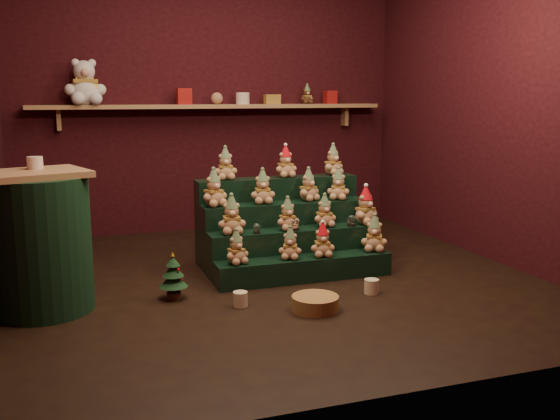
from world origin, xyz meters
name	(u,v)px	position (x,y,z in m)	size (l,w,h in m)	color
ground	(271,279)	(0.00, 0.00, 0.00)	(4.00, 4.00, 0.00)	black
back_wall	(210,96)	(0.00, 2.05, 1.40)	(4.00, 0.10, 2.80)	black
front_wall	(419,98)	(0.00, -2.05, 1.40)	(4.00, 0.10, 2.80)	black
right_wall	(502,97)	(2.05, 0.00, 1.40)	(0.10, 4.00, 2.80)	black
back_shelf	(214,107)	(0.00, 1.87, 1.29)	(3.60, 0.26, 0.24)	#A88254
riser_tier_front	(304,269)	(0.24, -0.09, 0.09)	(1.40, 0.22, 0.18)	black
riser_tier_midfront	(295,251)	(0.24, 0.13, 0.18)	(1.40, 0.22, 0.36)	black
riser_tier_midback	(286,234)	(0.24, 0.35, 0.27)	(1.40, 0.22, 0.54)	black
riser_tier_back	(277,219)	(0.24, 0.57, 0.36)	(1.40, 0.22, 0.72)	black
teddy_0	(236,247)	(-0.31, -0.10, 0.31)	(0.18, 0.16, 0.26)	tan
teddy_1	(290,243)	(0.12, -0.10, 0.30)	(0.18, 0.16, 0.25)	tan
teddy_2	(322,240)	(0.38, -0.11, 0.31)	(0.19, 0.17, 0.26)	tan
teddy_3	(374,233)	(0.84, -0.09, 0.33)	(0.21, 0.19, 0.29)	tan
teddy_4	(232,215)	(-0.28, 0.12, 0.51)	(0.21, 0.19, 0.30)	tan
teddy_5	(288,214)	(0.17, 0.11, 0.49)	(0.18, 0.17, 0.26)	tan
teddy_6	(324,211)	(0.50, 0.13, 0.49)	(0.19, 0.17, 0.26)	tan
teddy_7	(365,206)	(0.86, 0.12, 0.51)	(0.22, 0.20, 0.31)	tan
teddy_8	(214,188)	(-0.36, 0.35, 0.69)	(0.21, 0.19, 0.30)	tan
teddy_9	(263,187)	(0.04, 0.35, 0.68)	(0.20, 0.18, 0.28)	tan
teddy_10	(308,185)	(0.45, 0.36, 0.68)	(0.19, 0.17, 0.27)	tan
teddy_11	(339,184)	(0.71, 0.34, 0.67)	(0.19, 0.17, 0.26)	tan
teddy_12	(225,164)	(-0.21, 0.58, 0.85)	(0.19, 0.17, 0.27)	tan
teddy_13	(286,162)	(0.32, 0.57, 0.85)	(0.19, 0.17, 0.27)	tan
teddy_14	(333,160)	(0.76, 0.58, 0.85)	(0.19, 0.17, 0.27)	tan
snow_globe_a	(257,228)	(-0.10, 0.07, 0.40)	(0.06, 0.06, 0.08)	black
snow_globe_b	(295,225)	(0.22, 0.07, 0.41)	(0.07, 0.07, 0.09)	black
snow_globe_c	(351,221)	(0.71, 0.07, 0.41)	(0.07, 0.07, 0.09)	black
side_table	(40,243)	(-1.65, -0.17, 0.46)	(0.74, 0.67, 0.94)	#A88254
table_ornament	(35,163)	(-1.65, -0.07, 0.98)	(0.10, 0.10, 0.08)	beige
mini_christmas_tree	(173,276)	(-0.80, -0.22, 0.17)	(0.20, 0.20, 0.34)	#402817
mug_left	(240,299)	(-0.40, -0.52, 0.05)	(0.10, 0.10, 0.10)	beige
mug_right	(371,286)	(0.57, -0.57, 0.05)	(0.11, 0.11, 0.11)	beige
wicker_basket	(315,303)	(0.05, -0.77, 0.05)	(0.32, 0.32, 0.10)	olive
white_bear	(84,76)	(-1.25, 1.84, 1.59)	(0.38, 0.35, 0.54)	white
brown_bear	(307,94)	(1.01, 1.84, 1.42)	(0.15, 0.13, 0.20)	#462617
gift_tin_red_a	(184,96)	(-0.31, 1.85, 1.40)	(0.14, 0.14, 0.16)	#AD1D1A
gift_tin_cream	(243,98)	(0.30, 1.85, 1.38)	(0.14, 0.14, 0.12)	beige
gift_tin_red_b	(330,97)	(1.28, 1.85, 1.39)	(0.12, 0.12, 0.14)	#AD1D1A
shelf_plush_ball	(217,98)	(0.03, 1.85, 1.38)	(0.12, 0.12, 0.12)	tan
scarf_gift_box	(272,99)	(0.62, 1.85, 1.37)	(0.16, 0.10, 0.10)	orange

